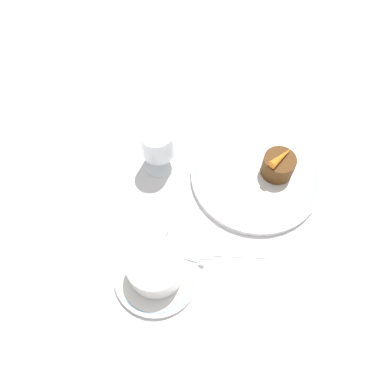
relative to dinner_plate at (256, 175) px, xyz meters
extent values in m
plane|color=white|center=(0.01, 0.04, -0.01)|extent=(3.00, 3.00, 0.00)
cylinder|color=white|center=(0.00, 0.00, 0.00)|extent=(0.26, 0.26, 0.01)
torus|color=#8CB2D1|center=(0.00, 0.00, 0.00)|extent=(0.25, 0.25, 0.00)
cylinder|color=white|center=(-0.25, 0.14, 0.00)|extent=(0.15, 0.15, 0.01)
torus|color=#8CB2D1|center=(-0.25, 0.14, 0.00)|extent=(0.14, 0.14, 0.00)
cylinder|color=white|center=(-0.24, 0.14, 0.03)|extent=(0.10, 0.10, 0.05)
cylinder|color=brown|center=(-0.24, 0.14, 0.03)|extent=(0.08, 0.08, 0.04)
torus|color=white|center=(-0.19, 0.14, 0.03)|extent=(0.04, 0.01, 0.04)
cube|color=silver|center=(-0.21, 0.11, 0.00)|extent=(0.01, 0.10, 0.00)
ellipsoid|color=silver|center=(-0.20, 0.17, 0.00)|extent=(0.02, 0.02, 0.00)
cylinder|color=silver|center=(-0.02, 0.20, -0.01)|extent=(0.07, 0.07, 0.01)
cylinder|color=silver|center=(-0.02, 0.20, 0.02)|extent=(0.01, 0.01, 0.04)
cylinder|color=silver|center=(-0.02, 0.20, 0.06)|extent=(0.06, 0.06, 0.06)
cylinder|color=#470A14|center=(-0.02, 0.20, 0.05)|extent=(0.06, 0.06, 0.03)
cube|color=silver|center=(-0.17, -0.02, -0.01)|extent=(0.03, 0.13, 0.01)
cube|color=silver|center=(-0.19, 0.07, -0.01)|extent=(0.03, 0.05, 0.01)
cylinder|color=#563314|center=(0.02, -0.04, 0.03)|extent=(0.06, 0.06, 0.04)
cone|color=orange|center=(0.02, -0.04, 0.06)|extent=(0.06, 0.05, 0.02)
camera|label=1|loc=(-0.42, 0.03, 0.65)|focal=35.00mm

